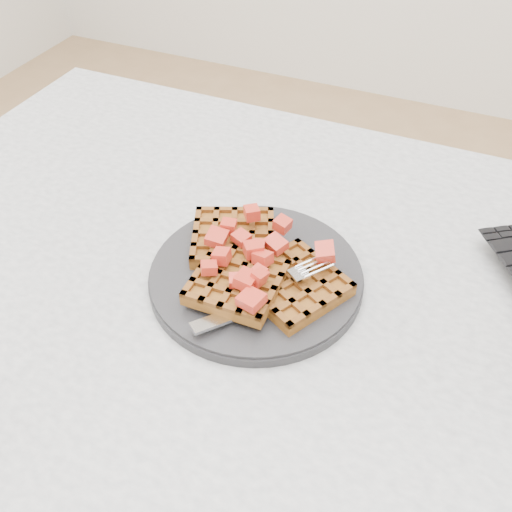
# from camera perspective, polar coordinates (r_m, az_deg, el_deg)

# --- Properties ---
(table) EXTENTS (1.20, 0.80, 0.75)m
(table) POSITION_cam_1_polar(r_m,az_deg,el_deg) (0.73, 3.76, -10.78)
(table) COLOR silver
(table) RESTS_ON ground
(plate) EXTENTS (0.25, 0.25, 0.02)m
(plate) POSITION_cam_1_polar(r_m,az_deg,el_deg) (0.66, 0.00, -2.02)
(plate) COLOR #232326
(plate) RESTS_ON table
(waffles) EXTENTS (0.22, 0.19, 0.03)m
(waffles) POSITION_cam_1_polar(r_m,az_deg,el_deg) (0.65, -0.12, -1.04)
(waffles) COLOR #94591F
(waffles) RESTS_ON plate
(strawberry_pile) EXTENTS (0.15, 0.15, 0.02)m
(strawberry_pile) POSITION_cam_1_polar(r_m,az_deg,el_deg) (0.63, 0.00, 0.93)
(strawberry_pile) COLOR #A81F15
(strawberry_pile) RESTS_ON waffles
(fork) EXTENTS (0.13, 0.16, 0.02)m
(fork) POSITION_cam_1_polar(r_m,az_deg,el_deg) (0.62, 1.72, -4.09)
(fork) COLOR silver
(fork) RESTS_ON plate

